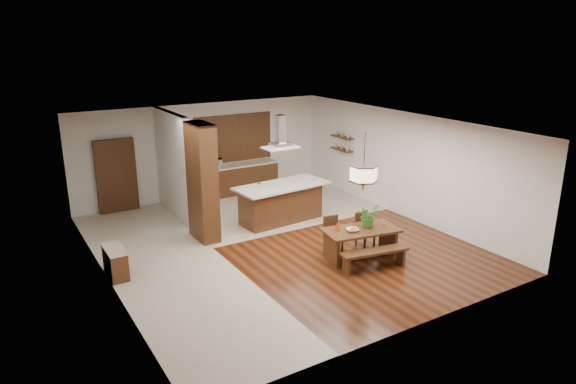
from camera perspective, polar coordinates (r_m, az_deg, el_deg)
room_shell at (r=11.96m, az=-1.23°, el=3.50°), size 9.00×9.04×2.92m
tile_hallway at (r=11.59m, az=-13.11°, el=-8.22°), size 2.50×9.00×0.01m
tile_kitchen at (r=15.22m, az=-1.85°, el=-1.57°), size 5.50×4.00×0.01m
soffit_band at (r=11.80m, az=-1.25°, el=7.39°), size 8.00×9.00×0.02m
partition_pier at (r=12.58m, az=-9.51°, el=1.06°), size 0.45×1.00×2.90m
partition_stub at (r=14.48m, az=-12.66°, el=3.00°), size 0.18×2.40×2.90m
hallway_console at (r=11.41m, az=-18.62°, el=-7.42°), size 0.37×0.88×0.63m
hallway_doorway at (r=15.28m, az=-18.53°, el=1.70°), size 1.10×0.20×2.10m
rear_counter at (r=16.41m, az=-5.57°, el=1.47°), size 2.60×0.62×0.95m
kitchen_window at (r=16.35m, az=-6.10°, el=5.99°), size 2.60×0.08×1.50m
shelf_lower at (r=16.33m, az=5.97°, el=4.72°), size 0.26×0.90×0.04m
shelf_upper at (r=16.25m, az=6.01°, el=6.10°), size 0.26×0.90×0.04m
dining_table at (r=11.71m, az=8.09°, el=-4.94°), size 1.80×1.11×0.70m
dining_bench at (r=11.35m, az=9.54°, el=-7.40°), size 1.57×0.61×0.43m
dining_chair_left at (r=11.97m, az=5.09°, el=-4.79°), size 0.43×0.43×0.85m
dining_chair_right at (r=12.35m, az=8.60°, el=-4.20°), size 0.39×0.39×0.86m
pendant_lantern at (r=11.18m, az=8.45°, el=3.30°), size 0.64×0.64×1.31m
foliage_plant at (r=11.71m, az=8.89°, el=-2.59°), size 0.57×0.53×0.54m
fruit_bowl at (r=11.47m, az=7.17°, el=-4.21°), size 0.33×0.33×0.07m
napkin_cone at (r=11.44m, az=5.48°, el=-3.84°), size 0.15×0.15×0.20m
gold_ornament at (r=11.82m, az=10.65°, el=-3.66°), size 0.07×0.07×0.09m
kitchen_island at (r=13.84m, az=-0.78°, el=-1.16°), size 2.62×1.32×1.05m
range_hood at (r=13.36m, az=-0.83°, el=6.71°), size 0.90×0.55×0.87m
island_cup at (r=13.82m, az=0.94°, el=1.22°), size 0.12×0.12×0.09m
microwave at (r=15.94m, az=-8.24°, el=3.17°), size 0.57×0.46×0.27m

